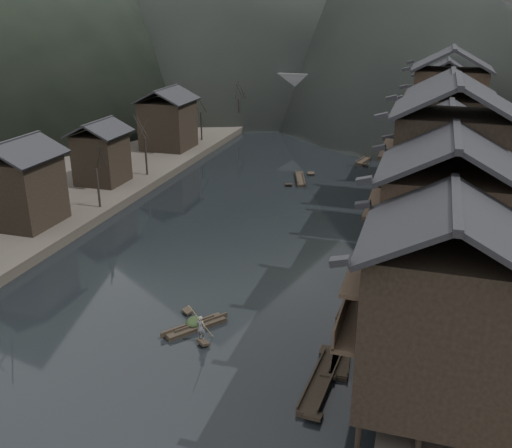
% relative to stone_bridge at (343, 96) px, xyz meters
% --- Properties ---
extents(water, '(300.00, 300.00, 0.00)m').
position_rel_stone_bridge_xyz_m(water, '(0.00, -72.00, -5.11)').
color(water, black).
rests_on(water, ground).
extents(left_bank, '(40.00, 200.00, 1.20)m').
position_rel_stone_bridge_xyz_m(left_bank, '(-35.00, -32.00, -4.51)').
color(left_bank, '#2D2823').
rests_on(left_bank, ground).
extents(stilt_houses, '(9.00, 67.60, 16.98)m').
position_rel_stone_bridge_xyz_m(stilt_houses, '(17.29, -53.00, 4.12)').
color(stilt_houses, black).
rests_on(stilt_houses, ground).
extents(left_houses, '(8.10, 53.20, 8.73)m').
position_rel_stone_bridge_xyz_m(left_houses, '(-20.50, -51.88, 0.55)').
color(left_houses, black).
rests_on(left_houses, left_bank).
extents(bare_trees, '(3.94, 73.14, 7.87)m').
position_rel_stone_bridge_xyz_m(bare_trees, '(-17.00, -50.71, 1.15)').
color(bare_trees, black).
rests_on(bare_trees, left_bank).
extents(moored_sampans, '(2.95, 54.33, 0.47)m').
position_rel_stone_bridge_xyz_m(moored_sampans, '(12.09, -54.19, -4.91)').
color(moored_sampans, black).
rests_on(moored_sampans, water).
extents(midriver_boats, '(9.13, 26.97, 0.45)m').
position_rel_stone_bridge_xyz_m(midriver_boats, '(4.94, -26.92, -4.91)').
color(midriver_boats, black).
rests_on(midriver_boats, water).
extents(stone_bridge, '(40.00, 6.00, 9.00)m').
position_rel_stone_bridge_xyz_m(stone_bridge, '(0.00, 0.00, 0.00)').
color(stone_bridge, '#4C4C4F').
rests_on(stone_bridge, ground).
extents(hero_sampan, '(3.61, 4.39, 0.43)m').
position_rel_stone_bridge_xyz_m(hero_sampan, '(1.93, -73.44, -4.91)').
color(hero_sampan, black).
rests_on(hero_sampan, water).
extents(cargo_heap, '(1.07, 1.41, 0.64)m').
position_rel_stone_bridge_xyz_m(cargo_heap, '(1.79, -73.26, -4.35)').
color(cargo_heap, black).
rests_on(cargo_heap, hero_sampan).
extents(boatman, '(0.68, 0.50, 1.72)m').
position_rel_stone_bridge_xyz_m(boatman, '(2.96, -74.80, -3.81)').
color(boatman, '#59595B').
rests_on(boatman, hero_sampan).
extents(bamboo_pole, '(1.00, 2.39, 3.98)m').
position_rel_stone_bridge_xyz_m(bamboo_pole, '(3.16, -74.80, -0.96)').
color(bamboo_pole, '#8C7A51').
rests_on(bamboo_pole, boatman).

